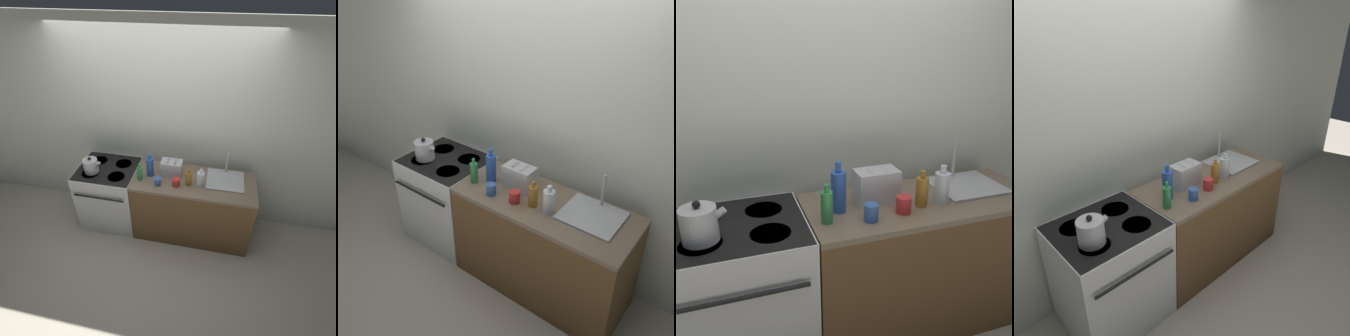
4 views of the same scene
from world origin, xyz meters
The scene contains 13 objects.
ground_plane centered at (0.00, 0.00, 0.00)m, with size 12.00×12.00×0.00m, color beige.
wall_back centered at (0.00, 0.72, 1.30)m, with size 8.00×0.05×2.60m.
stove centered at (-0.60, 0.33, 0.45)m, with size 0.76×0.70×0.89m.
counter_block centered at (0.52, 0.31, 0.44)m, with size 1.47×0.62×0.89m.
kettle centered at (-0.76, 0.23, 0.98)m, with size 0.23×0.18×0.22m.
toaster centered at (0.23, 0.37, 0.99)m, with size 0.26×0.16×0.20m.
sink_tray centered at (0.89, 0.39, 0.90)m, with size 0.44×0.40×0.28m.
bottle_amber centered at (0.46, 0.23, 0.98)m, with size 0.07×0.07×0.22m.
bottle_blue centered at (-0.02, 0.31, 1.01)m, with size 0.09×0.09×0.30m.
bottle_green centered at (-0.12, 0.21, 0.98)m, with size 0.07×0.07×0.22m.
bottle_clear centered at (0.60, 0.23, 0.98)m, with size 0.09×0.09×0.23m.
cup_blue centered at (0.11, 0.15, 0.94)m, with size 0.08×0.08×0.10m.
cup_red centered at (0.32, 0.18, 0.94)m, with size 0.09×0.09×0.10m.
Camera 1 is at (0.71, -2.15, 2.90)m, focal length 28.00 mm.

